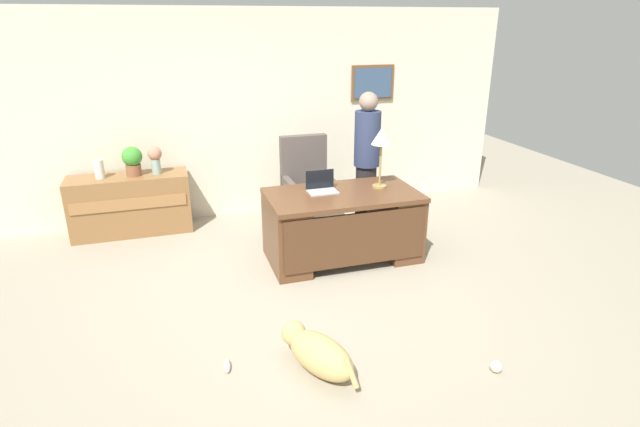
# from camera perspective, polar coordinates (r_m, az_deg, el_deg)

# --- Properties ---
(ground_plane) EXTENTS (12.00, 12.00, 0.00)m
(ground_plane) POSITION_cam_1_polar(r_m,az_deg,el_deg) (5.05, -0.22, -9.29)
(ground_plane) COLOR #9E937F
(back_wall) EXTENTS (7.00, 0.16, 2.70)m
(back_wall) POSITION_cam_1_polar(r_m,az_deg,el_deg) (6.99, -6.58, 11.01)
(back_wall) COLOR beige
(back_wall) RESTS_ON ground_plane
(desk) EXTENTS (1.65, 0.92, 0.77)m
(desk) POSITION_cam_1_polar(r_m,az_deg,el_deg) (5.64, 2.61, -1.20)
(desk) COLOR brown
(desk) RESTS_ON ground_plane
(credenza) EXTENTS (1.44, 0.50, 0.74)m
(credenza) POSITION_cam_1_polar(r_m,az_deg,el_deg) (6.79, -20.47, 0.95)
(credenza) COLOR olive
(credenza) RESTS_ON ground_plane
(armchair) EXTENTS (0.60, 0.59, 1.17)m
(armchair) POSITION_cam_1_polar(r_m,az_deg,el_deg) (6.52, -1.47, 2.82)
(armchair) COLOR #564C47
(armchair) RESTS_ON ground_plane
(person_standing) EXTENTS (0.32, 0.32, 1.74)m
(person_standing) POSITION_cam_1_polar(r_m,az_deg,el_deg) (6.39, 5.25, 6.00)
(person_standing) COLOR #262323
(person_standing) RESTS_ON ground_plane
(dog_lying) EXTENTS (0.55, 0.75, 0.30)m
(dog_lying) POSITION_cam_1_polar(r_m,az_deg,el_deg) (4.03, -0.26, -15.33)
(dog_lying) COLOR tan
(dog_lying) RESTS_ON ground_plane
(laptop) EXTENTS (0.32, 0.22, 0.22)m
(laptop) POSITION_cam_1_polar(r_m,az_deg,el_deg) (5.58, 0.15, 3.08)
(laptop) COLOR #B2B5BA
(laptop) RESTS_ON desk
(desk_lamp) EXTENTS (0.22, 0.22, 0.67)m
(desk_lamp) POSITION_cam_1_polar(r_m,az_deg,el_deg) (5.63, 6.90, 8.16)
(desk_lamp) COLOR #9E8447
(desk_lamp) RESTS_ON desk
(vase_with_flowers) EXTENTS (0.17, 0.17, 0.34)m
(vase_with_flowers) POSITION_cam_1_polar(r_m,az_deg,el_deg) (6.61, -18.01, 5.97)
(vase_with_flowers) COLOR #94B0A4
(vase_with_flowers) RESTS_ON credenza
(vase_empty) EXTENTS (0.12, 0.12, 0.23)m
(vase_empty) POSITION_cam_1_polar(r_m,az_deg,el_deg) (6.68, -23.53, 4.59)
(vase_empty) COLOR silver
(vase_empty) RESTS_ON credenza
(potted_plant) EXTENTS (0.24, 0.24, 0.36)m
(potted_plant) POSITION_cam_1_polar(r_m,az_deg,el_deg) (6.63, -20.30, 5.67)
(potted_plant) COLOR brown
(potted_plant) RESTS_ON credenza
(dog_toy_ball) EXTENTS (0.09, 0.09, 0.09)m
(dog_toy_ball) POSITION_cam_1_polar(r_m,az_deg,el_deg) (4.30, 19.16, -15.92)
(dog_toy_ball) COLOR beige
(dog_toy_ball) RESTS_ON ground_plane
(dog_toy_bone) EXTENTS (0.06, 0.17, 0.05)m
(dog_toy_bone) POSITION_cam_1_polar(r_m,az_deg,el_deg) (4.18, -10.38, -16.44)
(dog_toy_bone) COLOR beige
(dog_toy_bone) RESTS_ON ground_plane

